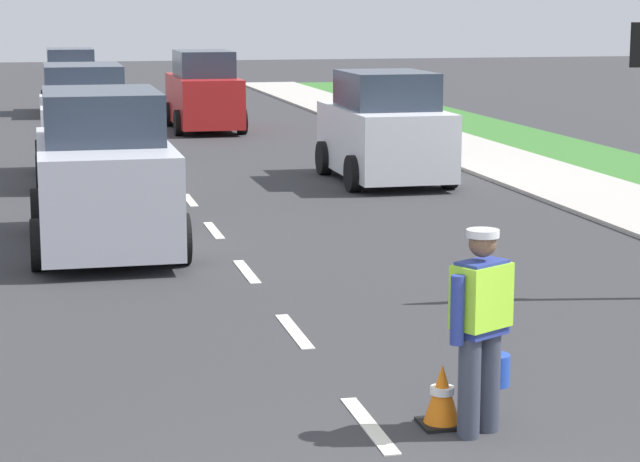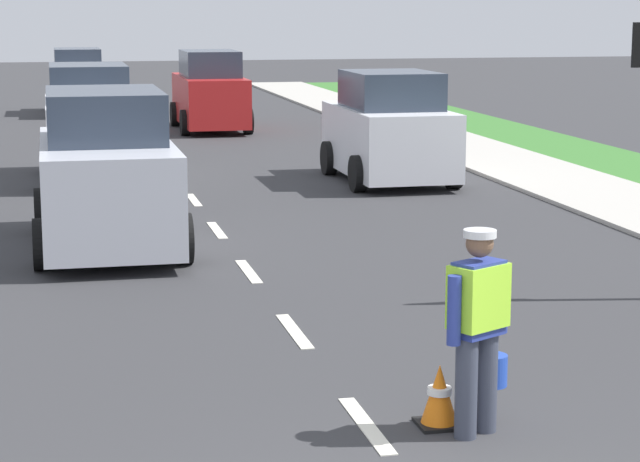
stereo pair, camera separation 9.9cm
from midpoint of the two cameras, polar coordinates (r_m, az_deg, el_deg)
name	(u,v)px [view 1 (the left image)]	position (r m, az deg, el deg)	size (l,w,h in m)	color
ground_plane	(155,157)	(27.86, -7.78, 3.41)	(96.00, 96.00, 0.00)	#333335
lane_center_line	(140,138)	(32.01, -8.48, 4.32)	(0.14, 46.40, 0.01)	silver
road_worker	(482,321)	(9.79, 7.26, -4.17)	(0.64, 0.60, 1.67)	#383D4C
traffic_cone_near	(442,395)	(10.11, 5.42, -7.63)	(0.36, 0.36, 0.52)	black
car_oncoming_second	(85,127)	(24.39, -11.02, 4.79)	(1.92, 4.04, 2.25)	silver
car_oncoming_third	(71,84)	(39.49, -11.58, 6.74)	(1.86, 4.05, 2.04)	silver
car_oncoming_lead	(104,175)	(17.48, -10.21, 2.58)	(2.06, 4.38, 2.22)	silver
car_outgoing_far	(204,93)	(33.74, -5.53, 6.40)	(1.90, 4.22, 2.16)	red
car_parked_far	(385,131)	(23.76, 2.91, 4.69)	(2.06, 3.83, 2.13)	silver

